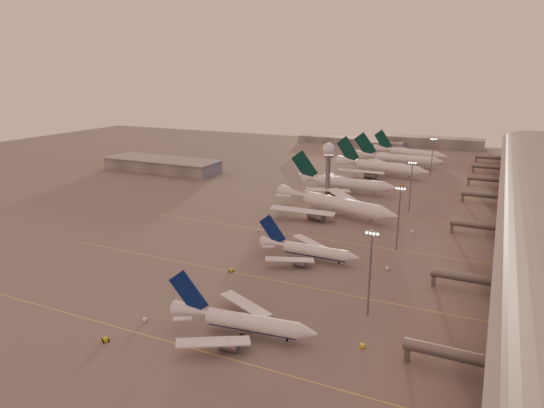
% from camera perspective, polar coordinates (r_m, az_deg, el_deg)
% --- Properties ---
extents(ground, '(700.00, 700.00, 0.00)m').
position_cam_1_polar(ground, '(163.21, -9.18, -8.65)').
color(ground, '#4D4B4B').
rests_on(ground, ground).
extents(taxiway_markings, '(180.00, 185.25, 0.02)m').
position_cam_1_polar(taxiway_markings, '(197.98, 7.35, -4.20)').
color(taxiway_markings, '#DFD04E').
rests_on(taxiway_markings, ground).
extents(hangar, '(82.00, 27.00, 8.50)m').
position_cam_1_polar(hangar, '(338.97, -12.77, 4.53)').
color(hangar, slate).
rests_on(hangar, ground).
extents(radar_tower, '(6.40, 6.40, 31.10)m').
position_cam_1_polar(radar_tower, '(259.21, 6.65, 5.28)').
color(radar_tower, slate).
rests_on(radar_tower, ground).
extents(mast_a, '(3.60, 0.56, 25.00)m').
position_cam_1_polar(mast_a, '(135.70, 11.47, -7.56)').
color(mast_a, slate).
rests_on(mast_a, ground).
extents(mast_b, '(3.60, 0.56, 25.00)m').
position_cam_1_polar(mast_b, '(187.21, 14.68, -1.32)').
color(mast_b, slate).
rests_on(mast_b, ground).
extents(mast_c, '(3.60, 0.56, 25.00)m').
position_cam_1_polar(mast_c, '(240.60, 16.02, 2.25)').
color(mast_c, slate).
rests_on(mast_c, ground).
extents(mast_d, '(3.60, 0.56, 25.00)m').
position_cam_1_polar(mast_d, '(328.51, 18.33, 5.46)').
color(mast_d, slate).
rests_on(mast_d, ground).
extents(distant_horizon, '(165.00, 37.50, 9.00)m').
position_cam_1_polar(distant_horizon, '(459.16, 14.63, 7.12)').
color(distant_horizon, slate).
rests_on(distant_horizon, ground).
extents(narrowbody_near, '(40.62, 32.28, 15.88)m').
position_cam_1_polar(narrowbody_near, '(128.36, -3.55, -13.89)').
color(narrowbody_near, white).
rests_on(narrowbody_near, ground).
extents(narrowbody_mid, '(38.63, 30.87, 15.10)m').
position_cam_1_polar(narrowbody_mid, '(175.68, 4.29, -5.63)').
color(narrowbody_mid, white).
rests_on(narrowbody_mid, ground).
extents(widebody_white, '(65.08, 51.39, 23.58)m').
position_cam_1_polar(widebody_white, '(230.53, 7.35, -0.31)').
color(widebody_white, white).
rests_on(widebody_white, ground).
extents(greentail_a, '(61.51, 49.70, 22.35)m').
position_cam_1_polar(greentail_a, '(274.22, 8.33, 2.15)').
color(greentail_a, white).
rests_on(greentail_a, ground).
extents(greentail_b, '(64.75, 51.72, 23.86)m').
position_cam_1_polar(greentail_b, '(324.21, 12.68, 4.03)').
color(greentail_b, white).
rests_on(greentail_b, ground).
extents(greentail_c, '(64.15, 51.79, 23.30)m').
position_cam_1_polar(greentail_c, '(357.90, 14.57, 4.94)').
color(greentail_c, white).
rests_on(greentail_c, ground).
extents(greentail_d, '(58.16, 46.45, 21.45)m').
position_cam_1_polar(greentail_d, '(390.03, 15.82, 5.63)').
color(greentail_d, white).
rests_on(greentail_d, ground).
extents(gsv_truck_a, '(5.14, 5.11, 2.16)m').
position_cam_1_polar(gsv_truck_a, '(139.47, -14.57, -12.85)').
color(gsv_truck_a, silver).
rests_on(gsv_truck_a, ground).
extents(gsv_tug_near, '(3.80, 4.18, 1.03)m').
position_cam_1_polar(gsv_tug_near, '(133.48, -18.99, -14.87)').
color(gsv_tug_near, yellow).
rests_on(gsv_tug_near, ground).
extents(gsv_catering_a, '(5.24, 3.08, 4.03)m').
position_cam_1_polar(gsv_catering_a, '(125.55, 10.70, -15.51)').
color(gsv_catering_a, yellow).
rests_on(gsv_catering_a, ground).
extents(gsv_tug_mid, '(3.94, 3.90, 0.99)m').
position_cam_1_polar(gsv_tug_mid, '(166.56, -4.84, -7.80)').
color(gsv_tug_mid, yellow).
rests_on(gsv_tug_mid, ground).
extents(gsv_truck_b, '(5.85, 2.43, 2.32)m').
position_cam_1_polar(gsv_truck_b, '(171.60, 13.58, -7.24)').
color(gsv_truck_b, silver).
rests_on(gsv_truck_b, ground).
extents(gsv_truck_c, '(4.68, 4.18, 1.88)m').
position_cam_1_polar(gsv_truck_c, '(206.44, -1.55, -2.97)').
color(gsv_truck_c, silver).
rests_on(gsv_truck_c, ground).
extents(gsv_catering_b, '(5.68, 4.20, 4.27)m').
position_cam_1_polar(gsv_catering_b, '(211.85, 16.28, -2.78)').
color(gsv_catering_b, silver).
rests_on(gsv_catering_b, ground).
extents(gsv_tug_far, '(3.26, 4.12, 1.03)m').
position_cam_1_polar(gsv_tug_far, '(246.18, 8.06, -0.18)').
color(gsv_tug_far, yellow).
rests_on(gsv_tug_far, ground).
extents(gsv_truck_d, '(3.79, 6.32, 2.41)m').
position_cam_1_polar(gsv_truck_d, '(280.66, 4.15, 2.01)').
color(gsv_truck_d, silver).
rests_on(gsv_truck_d, ground).
extents(gsv_tug_hangar, '(3.53, 3.21, 0.87)m').
position_cam_1_polar(gsv_tug_hangar, '(297.79, 14.99, 2.15)').
color(gsv_tug_hangar, yellow).
rests_on(gsv_tug_hangar, ground).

